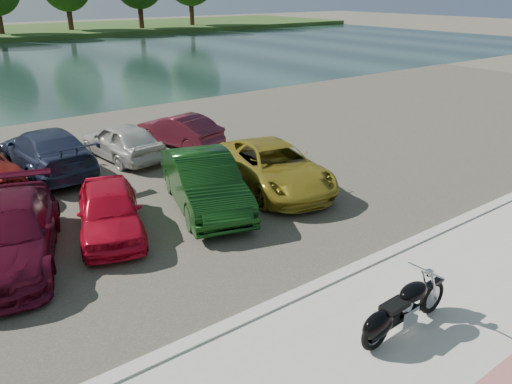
{
  "coord_description": "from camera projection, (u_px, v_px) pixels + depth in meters",
  "views": [
    {
      "loc": [
        -7.52,
        -4.29,
        5.81
      ],
      "look_at": [
        -0.62,
        4.9,
        1.1
      ],
      "focal_mm": 35.0,
      "sensor_mm": 36.0,
      "label": 1
    }
  ],
  "objects": [
    {
      "name": "ground",
      "position": [
        435.0,
        315.0,
        9.56
      ],
      "size": [
        200.0,
        200.0,
        0.0
      ],
      "primitive_type": "plane",
      "color": "#595447",
      "rests_on": "ground"
    },
    {
      "name": "promenade",
      "position": [
        485.0,
        340.0,
        8.8
      ],
      "size": [
        60.0,
        6.0,
        0.1
      ],
      "primitive_type": "cube",
      "color": "#BAB8AF",
      "rests_on": "ground"
    },
    {
      "name": "kerb",
      "position": [
        357.0,
        268.0,
        11.01
      ],
      "size": [
        60.0,
        0.3,
        0.14
      ],
      "primitive_type": "cube",
      "color": "#BAB8AF",
      "rests_on": "ground"
    },
    {
      "name": "parking_lot",
      "position": [
        167.0,
        164.0,
        17.69
      ],
      "size": [
        60.0,
        18.0,
        0.04
      ],
      "primitive_type": "cube",
      "color": "#3F3B32",
      "rests_on": "ground"
    },
    {
      "name": "motorcycle",
      "position": [
        398.0,
        312.0,
        8.7
      ],
      "size": [
        2.33,
        0.75,
        1.05
      ],
      "rotation": [
        0.0,
        0.0,
        0.03
      ],
      "color": "black",
      "rests_on": "promenade"
    },
    {
      "name": "car_3",
      "position": [
        9.0,
        233.0,
        11.11
      ],
      "size": [
        3.44,
        5.22,
        1.41
      ],
      "primitive_type": "imported",
      "rotation": [
        0.0,
        0.0,
        -0.33
      ],
      "color": "#540C21",
      "rests_on": "parking_lot"
    },
    {
      "name": "car_4",
      "position": [
        109.0,
        210.0,
        12.42
      ],
      "size": [
        2.6,
        4.03,
        1.28
      ],
      "primitive_type": "imported",
      "rotation": [
        0.0,
        0.0,
        -0.31
      ],
      "color": "red",
      "rests_on": "parking_lot"
    },
    {
      "name": "car_5",
      "position": [
        205.0,
        182.0,
        13.88
      ],
      "size": [
        2.9,
        4.93,
        1.53
      ],
      "primitive_type": "imported",
      "rotation": [
        0.0,
        0.0,
        -0.29
      ],
      "color": "#0E340F",
      "rests_on": "parking_lot"
    },
    {
      "name": "car_6",
      "position": [
        274.0,
        167.0,
        15.3
      ],
      "size": [
        3.36,
        5.36,
        1.38
      ],
      "primitive_type": "imported",
      "rotation": [
        0.0,
        0.0,
        -0.23
      ],
      "color": "olive",
      "rests_on": "parking_lot"
    },
    {
      "name": "car_11",
      "position": [
        46.0,
        151.0,
        16.61
      ],
      "size": [
        2.28,
        5.2,
        1.49
      ],
      "primitive_type": "imported",
      "rotation": [
        0.0,
        0.0,
        3.18
      ],
      "color": "#28304F",
      "rests_on": "parking_lot"
    },
    {
      "name": "car_12",
      "position": [
        122.0,
        141.0,
        17.94
      ],
      "size": [
        2.03,
        4.11,
        1.35
      ],
      "primitive_type": "imported",
      "rotation": [
        0.0,
        0.0,
        3.25
      ],
      "color": "silver",
      "rests_on": "parking_lot"
    },
    {
      "name": "car_13",
      "position": [
        179.0,
        130.0,
        19.53
      ],
      "size": [
        2.22,
        3.96,
        1.24
      ],
      "primitive_type": "imported",
      "rotation": [
        0.0,
        0.0,
        3.4
      ],
      "color": "#551625",
      "rests_on": "parking_lot"
    }
  ]
}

